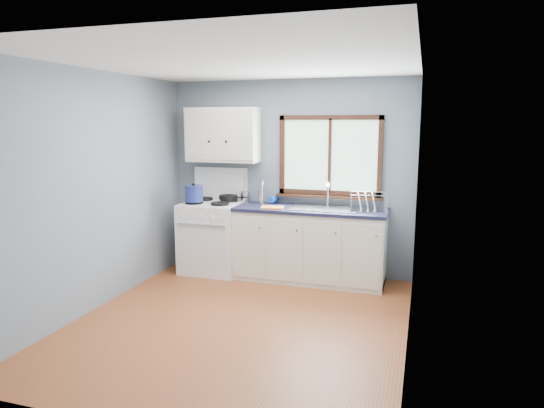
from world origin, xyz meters
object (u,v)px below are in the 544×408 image
(utensil_crock, at_px, (245,196))
(base_cabinets, at_px, (310,248))
(sink, at_px, (324,214))
(stockpot, at_px, (194,193))
(thermos, at_px, (261,192))
(gas_range, at_px, (213,235))
(dish_rack, at_px, (367,206))
(skillet, at_px, (228,197))

(utensil_crock, bearing_deg, base_cabinets, -13.15)
(sink, height_order, stockpot, sink)
(utensil_crock, bearing_deg, thermos, -19.14)
(gas_range, distance_m, thermos, 0.86)
(dish_rack, bearing_deg, sink, 175.14)
(base_cabinets, height_order, sink, sink)
(utensil_crock, bearing_deg, skillet, -155.26)
(thermos, height_order, dish_rack, thermos)
(sink, relative_size, stockpot, 3.38)
(gas_range, xyz_separation_m, utensil_crock, (0.37, 0.24, 0.50))
(skillet, distance_m, utensil_crock, 0.22)
(thermos, bearing_deg, stockpot, -158.18)
(utensil_crock, height_order, thermos, utensil_crock)
(gas_range, height_order, sink, gas_range)
(sink, bearing_deg, gas_range, -179.29)
(sink, xyz_separation_m, stockpot, (-1.66, -0.19, 0.21))
(base_cabinets, bearing_deg, gas_range, -179.18)
(sink, relative_size, skillet, 2.19)
(gas_range, distance_m, sink, 1.53)
(utensil_crock, height_order, dish_rack, utensil_crock)
(utensil_crock, bearing_deg, sink, -11.10)
(base_cabinets, relative_size, dish_rack, 3.89)
(gas_range, relative_size, base_cabinets, 0.74)
(gas_range, bearing_deg, skillet, 40.25)
(sink, relative_size, dish_rack, 1.77)
(utensil_crock, xyz_separation_m, dish_rack, (1.63, -0.19, -0.02))
(gas_range, xyz_separation_m, thermos, (0.63, 0.15, 0.57))
(base_cabinets, distance_m, utensil_crock, 1.12)
(dish_rack, bearing_deg, utensil_crock, 165.16)
(gas_range, xyz_separation_m, dish_rack, (2.00, 0.05, 0.49))
(thermos, bearing_deg, base_cabinets, -10.82)
(sink, bearing_deg, skillet, 174.56)
(utensil_crock, bearing_deg, gas_range, -147.51)
(stockpot, relative_size, utensil_crock, 0.66)
(skillet, bearing_deg, stockpot, -144.62)
(skillet, relative_size, thermos, 1.32)
(stockpot, relative_size, dish_rack, 0.52)
(skillet, relative_size, stockpot, 1.55)
(stockpot, distance_m, thermos, 0.86)
(stockpot, bearing_deg, utensil_crock, 36.77)
(stockpot, bearing_deg, gas_range, 44.43)
(base_cabinets, xyz_separation_m, skillet, (-1.14, 0.12, 0.57))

